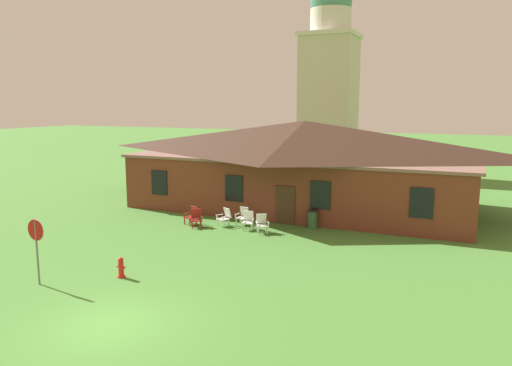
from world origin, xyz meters
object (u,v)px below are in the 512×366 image
Objects in this scene: trash_bin at (313,219)px; stop_sign at (36,238)px; lawn_chair_near_door at (196,218)px; fire_hydrant at (121,268)px; lawn_chair_far_side at (262,223)px; lawn_chair_right_end at (248,220)px; lawn_chair_left_end at (225,217)px; lawn_chair_middle at (243,216)px; lawn_chair_by_porch at (192,215)px.

stop_sign is at bearing -119.97° from trash_bin.
fire_hydrant is at bearing -80.37° from lawn_chair_near_door.
lawn_chair_right_end is at bearing 161.49° from lawn_chair_far_side.
lawn_chair_left_end is 1.47m from lawn_chair_right_end.
lawn_chair_middle is at bearing 38.99° from lawn_chair_left_end.
lawn_chair_middle is at bearing 20.72° from lawn_chair_by_porch.
lawn_chair_left_end is 1.21× the size of fire_hydrant.
lawn_chair_far_side is (1.59, -1.12, 0.00)m from lawn_chair_middle.
trash_bin is (6.30, 1.73, -0.00)m from lawn_chair_by_porch.
lawn_chair_by_porch is at bearing -159.28° from lawn_chair_middle.
trash_bin is at bearing 17.10° from lawn_chair_left_end.
stop_sign is at bearing -92.54° from lawn_chair_by_porch.
lawn_chair_left_end is at bearing 10.84° from lawn_chair_by_porch.
fire_hydrant is at bearing -106.37° from lawn_chair_far_side.
lawn_chair_near_door is 0.98× the size of trash_bin.
stop_sign is 2.55× the size of lawn_chair_middle.
stop_sign is 10.63m from lawn_chair_left_end.
lawn_chair_right_end is at bearing 69.86° from stop_sign.
trash_bin is (4.49, 1.38, -0.00)m from lawn_chair_left_end.
stop_sign is 10.94m from lawn_chair_far_side.
stop_sign is 13.55m from trash_bin.
fire_hydrant is (1.83, -8.20, -0.12)m from lawn_chair_by_porch.
lawn_chair_by_porch is 3.28m from lawn_chair_right_end.
trash_bin is (4.47, 9.92, 0.12)m from fire_hydrant.
lawn_chair_near_door is (0.95, 9.52, -1.23)m from stop_sign.
lawn_chair_middle is 1.00× the size of lawn_chair_right_end.
lawn_chair_left_end and lawn_chair_middle have the same top height.
lawn_chair_middle is 1.06m from lawn_chair_right_end.
lawn_chair_right_end is at bearing -50.30° from lawn_chair_middle.
lawn_chair_far_side is at bearing -1.88° from lawn_chair_by_porch.
stop_sign reaches higher than lawn_chair_far_side.
lawn_chair_middle is (2.60, 0.98, 0.00)m from lawn_chair_by_porch.
stop_sign is 9.65m from lawn_chair_near_door.
lawn_chair_by_porch is 1.00× the size of lawn_chair_middle.
fire_hydrant is at bearing -77.43° from lawn_chair_by_porch.
lawn_chair_right_end is 0.98× the size of trash_bin.
lawn_chair_middle is at bearing 129.70° from lawn_chair_right_end.
lawn_chair_right_end is (3.72, 10.14, -1.23)m from stop_sign.
lawn_chair_near_door and lawn_chair_left_end have the same top height.
lawn_chair_near_door is 3.69m from lawn_chair_far_side.
lawn_chair_left_end is (1.30, 0.79, 0.00)m from lawn_chair_near_door.
fire_hydrant is 0.81× the size of trash_bin.
stop_sign is at bearing -142.06° from fire_hydrant.
lawn_chair_right_end is at bearing -6.94° from lawn_chair_left_end.
trash_bin reaches higher than lawn_chair_right_end.
fire_hydrant is (0.01, -8.54, -0.12)m from lawn_chair_left_end.
lawn_chair_far_side is 1.21× the size of fire_hydrant.
lawn_chair_by_porch reaches higher than fire_hydrant.
lawn_chair_far_side is at bearing -138.48° from trash_bin.
lawn_chair_by_porch is at bearing -164.67° from trash_bin.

